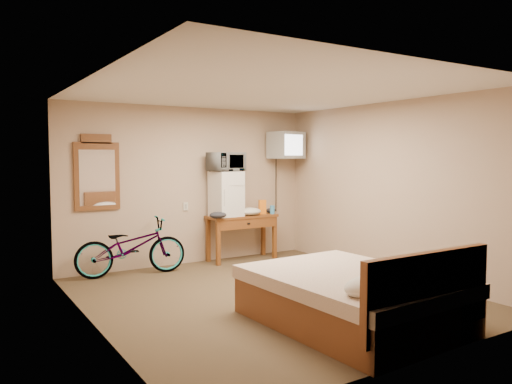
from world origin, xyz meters
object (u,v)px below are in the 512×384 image
Objects in this scene: wall_mirror at (97,173)px; mini_fridge at (226,194)px; microwave at (226,162)px; bicycle at (131,247)px; crt_television at (286,145)px; bed at (355,297)px; desk at (243,224)px; blue_cup at (272,210)px.

mini_fridge is at bearing -6.79° from wall_mirror.
microwave is 2.02m from bicycle.
mini_fridge is at bearing 179.26° from crt_television.
wall_mirror is 0.51× the size of bed.
desk is 3.46m from bed.
crt_television reaches higher than microwave.
mini_fridge is 1.76m from bicycle.
desk is 1.84× the size of crt_television.
mini_fridge reaches higher than desk.
mini_fridge reaches higher than bicycle.
crt_television is (1.17, -0.02, 0.28)m from microwave.
desk is 1.07× the size of wall_mirror.
wall_mirror is at bearing 56.47° from bicycle.
bed is (-1.21, -3.30, -0.53)m from blue_cup.
wall_mirror is at bearing 173.31° from desk.
blue_cup is 1.15m from crt_television.
crt_television is 0.58× the size of wall_mirror.
desk is at bearing -6.03° from mini_fridge.
bed reaches higher than blue_cup.
mini_fridge is at bearing -79.98° from bicycle.
mini_fridge is 3.53m from bed.
crt_television is (1.17, -0.02, 0.80)m from mini_fridge.
bicycle is at bearing 167.45° from microwave.
blue_cup is 0.22× the size of crt_television.
desk is 1.57m from crt_television.
desk is 1.06m from microwave.
blue_cup reaches higher than bicycle.
crt_television is 3.20m from wall_mirror.
bicycle is 0.74× the size of bed.
crt_television is at bearing -0.74° from mini_fridge.
mini_fridge is 5.14× the size of blue_cup.
mini_fridge is (-0.29, 0.03, 0.50)m from desk.
crt_television is at bearing 15.05° from blue_cup.
bed is at bearing -152.68° from bicycle.
bicycle is (-2.44, 0.02, -0.41)m from blue_cup.
desk is at bearing -21.69° from microwave.
microwave is at bearing 172.54° from blue_cup.
microwave reaches higher than bed.
bicycle reaches higher than desk.
desk is 8.32× the size of blue_cup.
wall_mirror is (-2.28, 0.27, 0.86)m from desk.
bed is at bearing -114.56° from crt_television.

